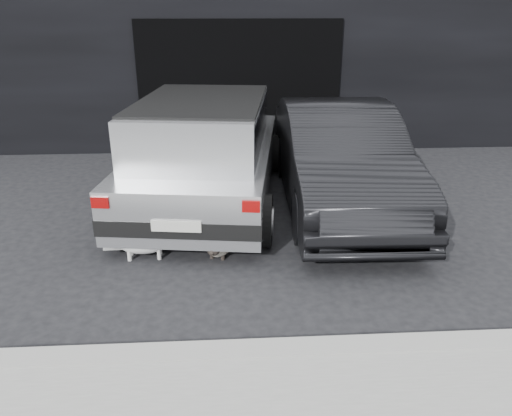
{
  "coord_description": "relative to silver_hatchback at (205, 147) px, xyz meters",
  "views": [
    {
      "loc": [
        0.72,
        -6.1,
        2.85
      ],
      "look_at": [
        1.05,
        -0.64,
        0.61
      ],
      "focal_mm": 35.0,
      "sensor_mm": 36.0,
      "label": 1
    }
  ],
  "objects": [
    {
      "name": "cat_siamese",
      "position": [
        0.22,
        -1.8,
        -0.75
      ],
      "size": [
        0.45,
        0.8,
        0.29
      ],
      "rotation": [
        0.0,
        0.0,
        2.81
      ],
      "color": "beige",
      "rests_on": "ground"
    },
    {
      "name": "cat_white",
      "position": [
        -0.65,
        -1.8,
        -0.68
      ],
      "size": [
        0.89,
        0.32,
        0.41
      ],
      "rotation": [
        0.0,
        0.0,
        -1.53
      ],
      "color": "white",
      "rests_on": "ground"
    },
    {
      "name": "building_facade",
      "position": [
        0.61,
        4.84,
        1.62
      ],
      "size": [
        34.0,
        4.0,
        5.0
      ],
      "primitive_type": "cube",
      "color": "black",
      "rests_on": "ground"
    },
    {
      "name": "garage_opening",
      "position": [
        0.61,
        2.83,
        0.42
      ],
      "size": [
        4.0,
        0.1,
        2.6
      ],
      "primitive_type": "cube",
      "color": "black",
      "rests_on": "ground"
    },
    {
      "name": "curb",
      "position": [
        0.61,
        -3.76,
        -0.82
      ],
      "size": [
        18.0,
        0.25,
        0.12
      ],
      "primitive_type": "cube",
      "color": "gray",
      "rests_on": "ground"
    },
    {
      "name": "ground",
      "position": [
        -0.39,
        -1.16,
        -0.88
      ],
      "size": [
        80.0,
        80.0,
        0.0
      ],
      "primitive_type": "plane",
      "color": "black",
      "rests_on": "ground"
    },
    {
      "name": "silver_hatchback",
      "position": [
        0.0,
        0.0,
        0.0
      ],
      "size": [
        2.61,
        4.59,
        1.61
      ],
      "rotation": [
        0.0,
        0.0,
        -0.13
      ],
      "color": "silver",
      "rests_on": "ground"
    },
    {
      "name": "second_car",
      "position": [
        1.99,
        -0.24,
        -0.13
      ],
      "size": [
        1.71,
        4.6,
        1.5
      ],
      "primitive_type": "imported",
      "rotation": [
        0.0,
        0.0,
        -0.03
      ],
      "color": "black",
      "rests_on": "ground"
    }
  ]
}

